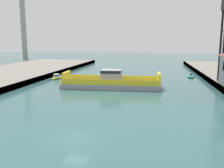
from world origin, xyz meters
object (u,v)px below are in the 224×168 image
moored_boat_near_left (191,76)px  moored_boat_mid_left (57,77)px  chain_ferry (112,82)px  smokestack_distant_a (23,24)px

moored_boat_near_left → moored_boat_mid_left: bearing=-165.2°
chain_ferry → moored_boat_mid_left: size_ratio=4.05×
smokestack_distant_a → moored_boat_mid_left: bearing=-55.1°
moored_boat_near_left → moored_boat_mid_left: 37.23m
moored_boat_near_left → smokestack_distant_a: 111.63m
moored_boat_mid_left → smokestack_distant_a: (-52.17, 74.88, 20.14)m
moored_boat_near_left → chain_ferry: bearing=-135.2°
moored_boat_mid_left → moored_boat_near_left: bearing=14.8°
chain_ferry → moored_boat_mid_left: (-16.67, 9.68, -0.66)m
moored_boat_near_left → moored_boat_mid_left: moored_boat_mid_left is taller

